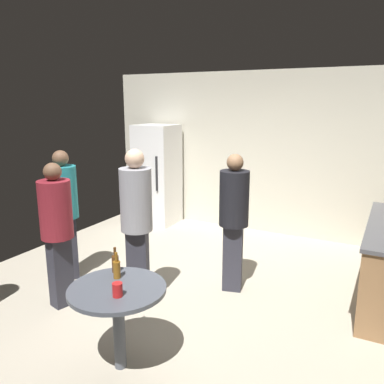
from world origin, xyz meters
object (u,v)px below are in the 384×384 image
(foreground_table, at_px, (118,299))
(plastic_cup_red, at_px, (117,290))
(person_in_black_shirt, at_px, (234,213))
(person_in_teal_shirt, at_px, (64,206))
(person_in_gray_shirt, at_px, (136,216))
(beer_bottle_brown, at_px, (115,263))
(person_in_maroon_shirt, at_px, (57,225))
(refrigerator, at_px, (157,175))
(beer_bottle_amber, at_px, (117,269))

(foreground_table, xyz_separation_m, plastic_cup_red, (0.10, -0.12, 0.16))
(foreground_table, relative_size, person_in_black_shirt, 0.49)
(person_in_teal_shirt, height_order, person_in_gray_shirt, person_in_gray_shirt)
(beer_bottle_brown, distance_m, person_in_maroon_shirt, 1.08)
(refrigerator, xyz_separation_m, person_in_gray_shirt, (1.44, -2.64, 0.11))
(person_in_black_shirt, bearing_deg, refrigerator, -144.40)
(person_in_black_shirt, bearing_deg, person_in_maroon_shirt, -66.15)
(beer_bottle_brown, relative_size, plastic_cup_red, 2.09)
(person_in_black_shirt, bearing_deg, plastic_cup_red, -20.97)
(foreground_table, height_order, beer_bottle_brown, beer_bottle_brown)
(beer_bottle_brown, relative_size, person_in_maroon_shirt, 0.14)
(foreground_table, distance_m, beer_bottle_brown, 0.35)
(refrigerator, distance_m, plastic_cup_red, 4.26)
(refrigerator, relative_size, beer_bottle_brown, 7.83)
(refrigerator, height_order, person_in_maroon_shirt, refrigerator)
(refrigerator, xyz_separation_m, plastic_cup_red, (2.03, -3.74, -0.11))
(beer_bottle_amber, bearing_deg, person_in_gray_shirt, 114.92)
(person_in_teal_shirt, bearing_deg, refrigerator, 128.17)
(person_in_gray_shirt, bearing_deg, foreground_table, 5.27)
(plastic_cup_red, relative_size, person_in_teal_shirt, 0.07)
(beer_bottle_brown, distance_m, person_in_teal_shirt, 1.69)
(foreground_table, bearing_deg, beer_bottle_brown, 130.61)
(beer_bottle_brown, height_order, person_in_gray_shirt, person_in_gray_shirt)
(person_in_teal_shirt, xyz_separation_m, person_in_gray_shirt, (1.15, -0.10, 0.06))
(plastic_cup_red, distance_m, person_in_teal_shirt, 2.12)
(beer_bottle_amber, relative_size, person_in_maroon_shirt, 0.14)
(person_in_gray_shirt, bearing_deg, beer_bottle_amber, 3.18)
(beer_bottle_brown, distance_m, plastic_cup_red, 0.45)
(beer_bottle_amber, xyz_separation_m, person_in_maroon_shirt, (-1.12, 0.41, 0.11))
(person_in_teal_shirt, bearing_deg, person_in_maroon_shirt, -19.13)
(plastic_cup_red, height_order, person_in_teal_shirt, person_in_teal_shirt)
(foreground_table, xyz_separation_m, person_in_maroon_shirt, (-1.22, 0.54, 0.30))
(person_in_gray_shirt, bearing_deg, person_in_maroon_shirt, -80.94)
(foreground_table, bearing_deg, beer_bottle_amber, 128.14)
(refrigerator, bearing_deg, person_in_maroon_shirt, -76.98)
(person_in_gray_shirt, bearing_deg, plastic_cup_red, 6.85)
(beer_bottle_amber, height_order, person_in_teal_shirt, person_in_teal_shirt)
(foreground_table, bearing_deg, person_in_gray_shirt, 117.00)
(foreground_table, relative_size, person_in_teal_shirt, 0.49)
(person_in_gray_shirt, bearing_deg, person_in_teal_shirt, -116.46)
(plastic_cup_red, relative_size, person_in_gray_shirt, 0.06)
(beer_bottle_amber, xyz_separation_m, person_in_gray_shirt, (-0.39, 0.84, 0.20))
(foreground_table, height_order, plastic_cup_red, plastic_cup_red)
(foreground_table, distance_m, person_in_gray_shirt, 1.16)
(beer_bottle_brown, relative_size, person_in_black_shirt, 0.14)
(beer_bottle_amber, bearing_deg, person_in_black_shirt, 75.75)
(person_in_gray_shirt, height_order, person_in_maroon_shirt, person_in_gray_shirt)
(foreground_table, height_order, person_in_teal_shirt, person_in_teal_shirt)
(plastic_cup_red, bearing_deg, beer_bottle_brown, 130.41)
(person_in_black_shirt, bearing_deg, person_in_gray_shirt, -60.33)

